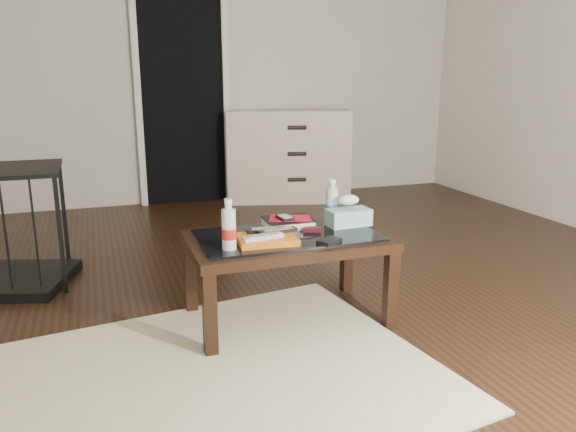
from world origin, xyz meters
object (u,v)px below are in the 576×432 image
object	(u,v)px
coffee_table	(287,246)
water_bottle_right	(332,201)
dresser	(288,155)
tissue_box	(348,217)
textbook	(288,223)
water_bottle_left	(229,224)

from	to	relation	value
coffee_table	water_bottle_right	world-z (taller)	water_bottle_right
dresser	tissue_box	size ratio (longest dim) A/B	5.60
textbook	dresser	bearing A→B (deg)	72.25
coffee_table	water_bottle_right	xyz separation A→B (m)	(0.31, 0.15, 0.18)
dresser	water_bottle_right	size ratio (longest dim) A/B	5.41
textbook	water_bottle_right	size ratio (longest dim) A/B	1.05
coffee_table	water_bottle_left	bearing A→B (deg)	-156.76
water_bottle_right	tissue_box	world-z (taller)	water_bottle_right
dresser	tissue_box	distance (m)	2.71
water_bottle_left	water_bottle_right	world-z (taller)	same
water_bottle_left	water_bottle_right	xyz separation A→B (m)	(0.64, 0.30, 0.00)
coffee_table	tissue_box	distance (m)	0.38
dresser	tissue_box	xyz separation A→B (m)	(-0.58, -2.65, 0.06)
water_bottle_right	coffee_table	bearing A→B (deg)	-153.95
water_bottle_right	tissue_box	xyz separation A→B (m)	(0.05, -0.10, -0.07)
dresser	textbook	world-z (taller)	dresser
coffee_table	textbook	bearing A→B (deg)	69.38
tissue_box	dresser	bearing A→B (deg)	74.31
dresser	water_bottle_left	xyz separation A→B (m)	(-1.28, -2.84, 0.13)
dresser	tissue_box	world-z (taller)	dresser
water_bottle_left	tissue_box	world-z (taller)	water_bottle_left
water_bottle_right	tissue_box	size ratio (longest dim) A/B	1.03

